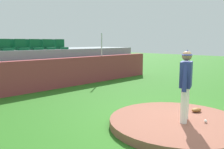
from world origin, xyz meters
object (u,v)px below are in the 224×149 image
stadium_chair_15 (20,46)px  stadium_chair_4 (48,46)px  stadium_chair_11 (53,46)px  stadium_chair_8 (14,46)px  stadium_chair_9 (27,46)px  stadium_chair_10 (40,46)px  stadium_chair_3 (36,46)px  stadium_chair_5 (61,46)px  stadium_chair_17 (44,46)px  pitcher (186,80)px  fielding_glove (196,110)px  stadium_chair_14 (6,46)px  stadium_chair_16 (33,46)px  stadium_chair_1 (5,47)px  stadium_chair_2 (21,47)px  baseball (206,121)px

stadium_chair_15 → stadium_chair_4: bearing=113.5°
stadium_chair_15 → stadium_chair_11: bearing=149.3°
stadium_chair_8 → stadium_chair_9: (0.66, -0.00, 0.00)m
stadium_chair_8 → stadium_chair_10: (1.36, 0.02, 0.00)m
stadium_chair_3 → stadium_chair_5: (1.42, 0.00, 0.00)m
stadium_chair_9 → stadium_chair_17: bearing=-149.4°
pitcher → fielding_glove: bearing=-14.3°
stadium_chair_5 → stadium_chair_14: 2.68m
stadium_chair_4 → stadium_chair_16: 1.59m
stadium_chair_17 → stadium_chair_14: bearing=0.4°
stadium_chair_1 → stadium_chair_2: (0.69, -0.03, 0.00)m
stadium_chair_9 → stadium_chair_5: bearing=149.8°
stadium_chair_3 → stadium_chair_9: 0.83m
stadium_chair_9 → stadium_chair_17: (1.40, 0.83, 0.00)m
fielding_glove → stadium_chair_3: bearing=-67.1°
stadium_chair_10 → stadium_chair_14: (-1.39, 0.80, 0.00)m
stadium_chair_8 → stadium_chair_14: 0.81m
stadium_chair_16 → stadium_chair_17: 0.66m
stadium_chair_1 → stadium_chair_10: bearing=-158.1°
stadium_chair_4 → stadium_chair_10: 0.82m
baseball → stadium_chair_8: bearing=93.6°
stadium_chair_2 → stadium_chair_10: same height
stadium_chair_10 → stadium_chair_15: 1.06m
stadium_chair_5 → stadium_chair_15: same height
stadium_chair_9 → stadium_chair_11: same height
stadium_chair_4 → stadium_chair_11: 1.05m
stadium_chair_8 → stadium_chair_11: same height
pitcher → stadium_chair_5: bearing=56.2°
baseball → stadium_chair_17: 10.08m
stadium_chair_1 → stadium_chair_3: 1.38m
stadium_chair_3 → stadium_chair_2: bearing=1.4°
stadium_chair_1 → stadium_chair_10: 2.24m
pitcher → stadium_chair_11: (1.73, 8.55, 0.68)m
stadium_chair_2 → stadium_chair_3: bearing=-178.6°
stadium_chair_10 → stadium_chair_11: bearing=176.2°
stadium_chair_4 → stadium_chair_9: size_ratio=1.00×
stadium_chair_17 → fielding_glove: bearing=85.1°
stadium_chair_10 → stadium_chair_11: 0.72m
stadium_chair_1 → stadium_chair_8: bearing=-131.3°
stadium_chair_2 → stadium_chair_15: same height
stadium_chair_8 → stadium_chair_17: same height
stadium_chair_3 → stadium_chair_11: same height
stadium_chair_5 → stadium_chair_16: size_ratio=1.00×
stadium_chair_10 → stadium_chair_15: size_ratio=1.00×
stadium_chair_8 → stadium_chair_14: bearing=-87.9°
stadium_chair_3 → stadium_chair_9: same height
stadium_chair_9 → pitcher: bearing=87.9°
pitcher → stadium_chair_16: stadium_chair_16 is taller
stadium_chair_2 → stadium_chair_9: bearing=-128.8°
pitcher → stadium_chair_9: 8.61m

